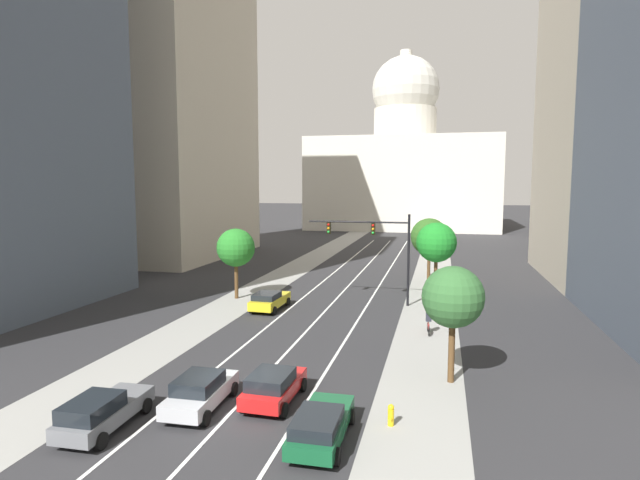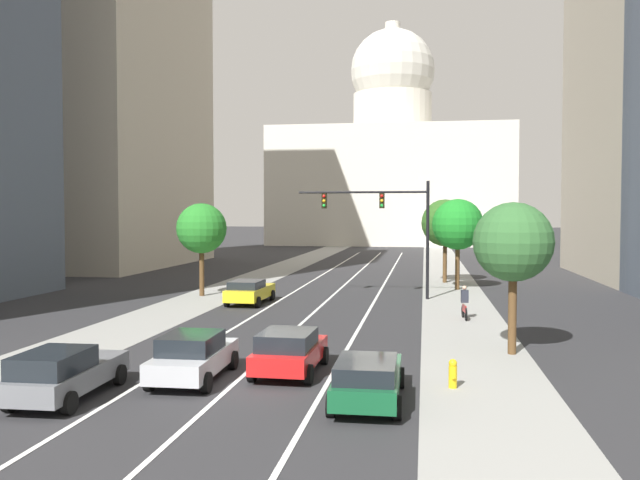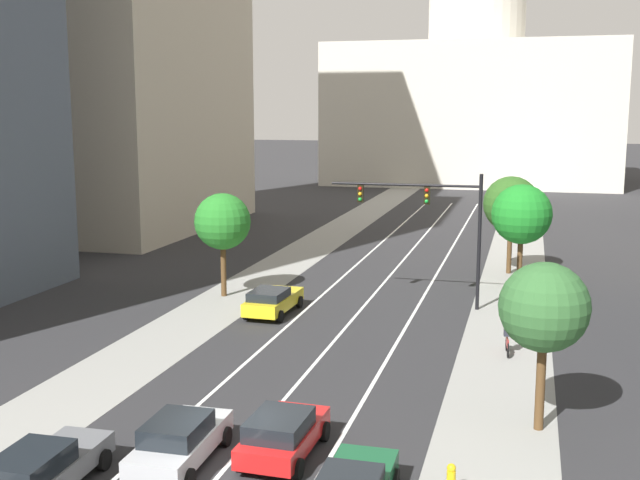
# 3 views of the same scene
# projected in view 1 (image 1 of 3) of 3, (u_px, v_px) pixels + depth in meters

# --- Properties ---
(ground_plane) EXTENTS (400.00, 400.00, 0.00)m
(ground_plane) POSITION_uv_depth(u_px,v_px,m) (366.00, 267.00, 61.13)
(ground_plane) COLOR #2B2B2D
(sidewalk_left) EXTENTS (4.10, 130.00, 0.01)m
(sidewalk_left) POSITION_uv_depth(u_px,v_px,m) (290.00, 272.00, 58.09)
(sidewalk_left) COLOR gray
(sidewalk_left) RESTS_ON ground
(sidewalk_right) EXTENTS (4.10, 130.00, 0.01)m
(sidewalk_right) POSITION_uv_depth(u_px,v_px,m) (433.00, 277.00, 54.49)
(sidewalk_right) COLOR gray
(sidewalk_right) RESTS_ON ground
(lane_stripe_left) EXTENTS (0.16, 90.00, 0.01)m
(lane_stripe_left) POSITION_uv_depth(u_px,v_px,m) (311.00, 291.00, 47.28)
(lane_stripe_left) COLOR white
(lane_stripe_left) RESTS_ON ground
(lane_stripe_center) EXTENTS (0.16, 90.00, 0.01)m
(lane_stripe_center) POSITION_uv_depth(u_px,v_px,m) (342.00, 293.00, 46.62)
(lane_stripe_center) COLOR white
(lane_stripe_center) RESTS_ON ground
(lane_stripe_right) EXTENTS (0.16, 90.00, 0.01)m
(lane_stripe_right) POSITION_uv_depth(u_px,v_px,m) (374.00, 295.00, 45.95)
(lane_stripe_right) COLOR white
(lane_stripe_right) RESTS_ON ground
(office_tower_far_left) EXTENTS (15.23, 26.03, 44.17)m
(office_tower_far_left) POSITION_uv_depth(u_px,v_px,m) (173.00, 92.00, 68.78)
(office_tower_far_left) COLOR #B7AD99
(office_tower_far_left) RESTS_ON ground
(capitol_building) EXTENTS (40.64, 29.16, 39.74)m
(capitol_building) POSITION_uv_depth(u_px,v_px,m) (404.00, 170.00, 118.15)
(capitol_building) COLOR beige
(capitol_building) RESTS_ON ground
(car_gray) EXTENTS (2.03, 4.64, 1.54)m
(car_gray) POSITION_uv_depth(u_px,v_px,m) (102.00, 411.00, 20.49)
(car_gray) COLOR slate
(car_gray) RESTS_ON ground
(car_green) EXTENTS (2.02, 4.76, 1.38)m
(car_green) POSITION_uv_depth(u_px,v_px,m) (321.00, 425.00, 19.47)
(car_green) COLOR #14512D
(car_green) RESTS_ON ground
(car_red) EXTENTS (2.15, 4.25, 1.49)m
(car_red) POSITION_uv_depth(u_px,v_px,m) (273.00, 386.00, 23.12)
(car_red) COLOR red
(car_red) RESTS_ON ground
(car_silver) EXTENTS (2.10, 4.57, 1.54)m
(car_silver) POSITION_uv_depth(u_px,v_px,m) (201.00, 391.00, 22.50)
(car_silver) COLOR #B2B5BA
(car_silver) RESTS_ON ground
(car_yellow) EXTENTS (2.20, 4.78, 1.45)m
(car_yellow) POSITION_uv_depth(u_px,v_px,m) (269.00, 300.00, 40.37)
(car_yellow) COLOR yellow
(car_yellow) RESTS_ON ground
(traffic_signal_mast) EXTENTS (8.30, 0.39, 7.43)m
(traffic_signal_mast) POSITION_uv_depth(u_px,v_px,m) (378.00, 241.00, 41.74)
(traffic_signal_mast) COLOR black
(traffic_signal_mast) RESTS_ON ground
(fire_hydrant) EXTENTS (0.26, 0.35, 0.91)m
(fire_hydrant) POSITION_uv_depth(u_px,v_px,m) (391.00, 415.00, 20.91)
(fire_hydrant) COLOR yellow
(fire_hydrant) RESTS_ON ground
(cyclist) EXTENTS (0.38, 1.70, 1.72)m
(cyclist) POSITION_uv_depth(u_px,v_px,m) (429.00, 321.00, 33.80)
(cyclist) COLOR black
(cyclist) RESTS_ON ground
(street_tree_mid_right) EXTENTS (3.67, 3.67, 6.49)m
(street_tree_mid_right) POSITION_uv_depth(u_px,v_px,m) (429.00, 237.00, 50.87)
(street_tree_mid_right) COLOR #51381E
(street_tree_mid_right) RESTS_ON ground
(street_tree_near_right) EXTENTS (3.04, 3.04, 5.84)m
(street_tree_near_right) POSITION_uv_depth(u_px,v_px,m) (453.00, 298.00, 25.15)
(street_tree_near_right) COLOR #51381E
(street_tree_near_right) RESTS_ON ground
(street_tree_mid_left) EXTENTS (3.27, 3.27, 6.06)m
(street_tree_mid_left) POSITION_uv_depth(u_px,v_px,m) (236.00, 248.00, 43.96)
(street_tree_mid_left) COLOR #51381E
(street_tree_mid_left) RESTS_ON ground
(street_tree_far_right) EXTENTS (3.59, 3.59, 6.42)m
(street_tree_far_right) POSITION_uv_depth(u_px,v_px,m) (436.00, 243.00, 46.14)
(street_tree_far_right) COLOR #51381E
(street_tree_far_right) RESTS_ON ground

